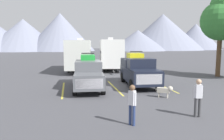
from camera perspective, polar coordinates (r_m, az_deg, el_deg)
The scene contains 13 objects.
ground_plane at distance 17.13m, azimuth 0.08°, elevation -4.04°, with size 240.00×240.00×0.00m, color #47474C.
pickup_truck_a at distance 16.06m, azimuth -6.26°, elevation -0.66°, with size 2.39×5.89×2.56m.
pickup_truck_b at distance 17.14m, azimuth 6.94°, elevation -0.03°, with size 2.47×5.47×2.65m.
lot_stripe_a at distance 15.95m, azimuth -12.72°, elevation -5.03°, with size 0.12×5.50×0.01m, color gold.
lot_stripe_b at distance 16.28m, azimuth 0.69°, elevation -4.61°, with size 0.12×5.50×0.01m, color gold.
lot_stripe_c at distance 17.43m, azimuth 12.91°, elevation -4.00°, with size 0.12×5.50×0.01m, color gold.
camper_trailer_a at distance 25.73m, azimuth -8.53°, elevation 4.22°, with size 3.47×9.27×3.90m.
camper_trailer_b at distance 26.30m, azimuth -0.28°, elevation 4.45°, with size 3.20×7.36×3.99m.
person_a at distance 8.80m, azimuth 5.31°, elevation -8.40°, with size 0.30×0.31×1.66m.
person_b at distance 10.44m, azimuth 21.68°, elevation -6.19°, with size 0.38×0.25×1.73m.
dog at distance 13.59m, azimuth 13.91°, elevation -5.10°, with size 0.92×0.70×0.74m.
tree_a at distance 23.97m, azimuth 26.87°, elevation 12.21°, with size 3.84×3.84×8.14m.
mountain_ridge at distance 98.78m, azimuth -13.95°, elevation 9.48°, with size 149.76×53.12×17.76m.
Camera 1 is at (-3.29, -16.48, 3.30)m, focal length 34.82 mm.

